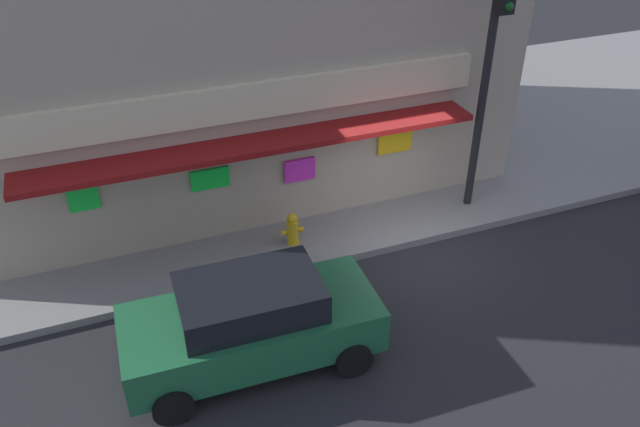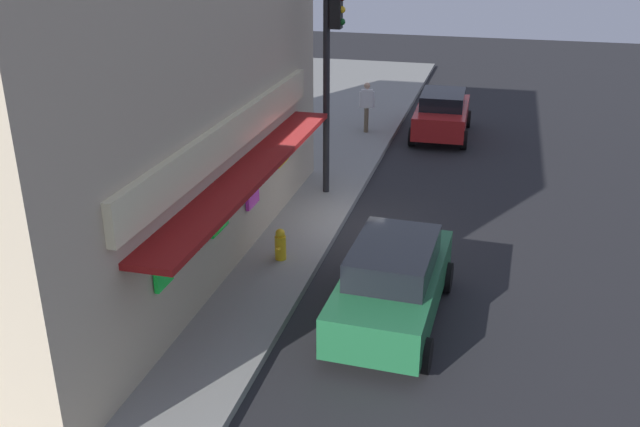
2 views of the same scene
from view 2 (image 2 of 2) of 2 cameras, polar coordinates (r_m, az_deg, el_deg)
The scene contains 10 objects.
ground_plane at distance 17.84m, azimuth 1.84°, elevation -1.15°, with size 65.21×65.21×0.00m, color #232326.
sidewalk at distance 19.46m, azimuth -12.78°, elevation 0.64°, with size 43.48×10.09×0.17m, color gray.
corner_building at distance 16.06m, azimuth -19.29°, elevation 9.20°, with size 12.96×7.93×7.28m.
traffic_light at distance 18.74m, azimuth 0.83°, elevation 12.11°, with size 0.32×0.58×5.64m.
fire_hydrant at distance 15.71m, azimuth -3.24°, elevation -2.54°, with size 0.49×0.25×0.74m.
trash_can at distance 13.27m, azimuth -14.05°, elevation -7.79°, with size 0.54×0.54×0.94m, color #2D2D2D.
pedestrian at distance 25.32m, azimuth 3.82°, elevation 8.82°, with size 0.43×0.55×1.76m.
potted_plant_by_doorway at distance 14.34m, azimuth -12.05°, elevation -5.16°, with size 0.58×0.58×0.86m.
parked_car_red at distance 25.67m, azimuth 9.90°, elevation 8.02°, with size 4.06×2.06×1.61m.
parked_car_green at distance 13.52m, azimuth 5.93°, elevation -5.56°, with size 4.32×2.10×1.66m.
Camera 2 is at (-15.90, -3.59, 7.25)m, focal length 39.31 mm.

